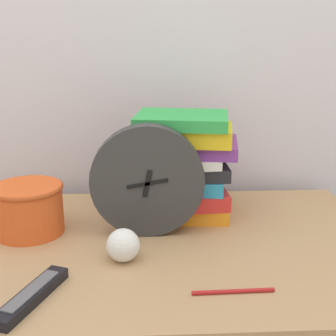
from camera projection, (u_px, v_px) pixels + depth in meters
wall_back at (118, 34)px, 1.32m from camera, size 6.00×0.04×2.40m
desk_clock at (147, 181)px, 1.07m from camera, size 0.26×0.05×0.26m
book_stack at (186, 165)px, 1.18m from camera, size 0.28×0.22×0.27m
basket at (28, 207)px, 1.10m from camera, size 0.17×0.17×0.12m
tv_remote at (32, 296)px, 0.83m from camera, size 0.10×0.19×0.02m
crumpled_paper_ball at (123, 245)px, 0.97m from camera, size 0.07×0.07×0.07m
pen at (233, 291)px, 0.86m from camera, size 0.15×0.01×0.01m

